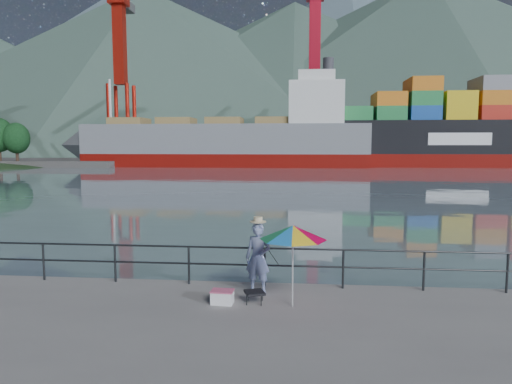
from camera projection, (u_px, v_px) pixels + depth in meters
harbor_water at (292, 156)px, 138.99m from camera, size 500.00×280.00×0.00m
far_dock at (334, 161)px, 101.44m from camera, size 200.00×40.00×0.40m
guardrail at (227, 266)px, 11.86m from camera, size 22.00×0.06×1.03m
mountains at (379, 74)px, 208.76m from camera, size 600.00×332.80×80.00m
port_cranes at (448, 81)px, 88.96m from camera, size 116.00×28.00×38.40m
container_stacks at (459, 146)px, 99.25m from camera, size 58.00×5.40×7.80m
fisherman at (258, 258)px, 11.20m from camera, size 0.73×0.58×1.76m
beach_umbrella at (293, 232)px, 10.17m from camera, size 1.57×1.57×1.86m
folding_stool at (255, 297)px, 10.55m from camera, size 0.55×0.55×0.28m
cooler_bag at (222, 298)px, 10.52m from camera, size 0.52×0.36×0.29m
fishing_rod at (268, 283)px, 12.11m from camera, size 0.51×1.85×1.35m
bulk_carrier at (236, 141)px, 78.97m from camera, size 48.64×8.42×14.50m
container_ship at (461, 131)px, 78.37m from camera, size 54.68×9.11×18.10m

